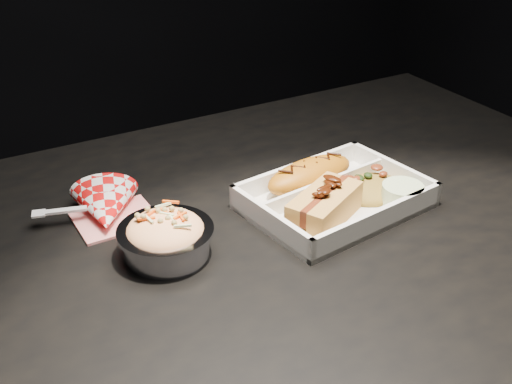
% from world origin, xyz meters
% --- Properties ---
extents(dining_table, '(1.20, 0.80, 0.75)m').
position_xyz_m(dining_table, '(0.00, 0.00, 0.66)').
color(dining_table, black).
rests_on(dining_table, ground).
extents(food_tray, '(0.27, 0.21, 0.04)m').
position_xyz_m(food_tray, '(0.10, -0.00, 0.76)').
color(food_tray, silver).
rests_on(food_tray, dining_table).
extents(fried_pastry, '(0.16, 0.08, 0.04)m').
position_xyz_m(fried_pastry, '(0.10, 0.05, 0.78)').
color(fried_pastry, '#B86A12').
rests_on(fried_pastry, food_tray).
extents(hotdog, '(0.13, 0.11, 0.06)m').
position_xyz_m(hotdog, '(0.06, -0.04, 0.78)').
color(hotdog, gold).
rests_on(hotdog, food_tray).
extents(fried_rice_mound, '(0.12, 0.10, 0.03)m').
position_xyz_m(fried_rice_mound, '(0.17, -0.01, 0.77)').
color(fried_rice_mound, olive).
rests_on(fried_rice_mound, food_tray).
extents(cupcake_liner, '(0.06, 0.06, 0.03)m').
position_xyz_m(cupcake_liner, '(0.19, -0.06, 0.77)').
color(cupcake_liner, beige).
rests_on(cupcake_liner, food_tray).
extents(foil_coleslaw_cup, '(0.12, 0.12, 0.07)m').
position_xyz_m(foil_coleslaw_cup, '(-0.16, 0.00, 0.78)').
color(foil_coleslaw_cup, silver).
rests_on(foil_coleslaw_cup, dining_table).
extents(napkin_fork, '(0.16, 0.13, 0.10)m').
position_xyz_m(napkin_fork, '(-0.20, 0.13, 0.77)').
color(napkin_fork, red).
rests_on(napkin_fork, dining_table).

